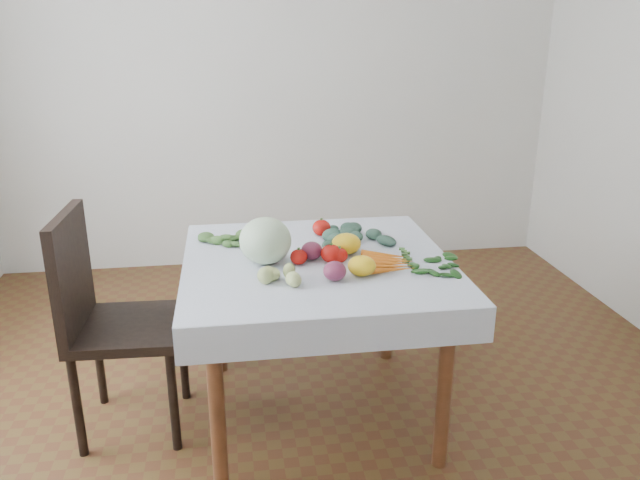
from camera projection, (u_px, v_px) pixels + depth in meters
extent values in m
plane|color=brown|center=(317.00, 411.00, 2.90)|extent=(4.00, 4.00, 0.00)
cube|color=silver|center=(276.00, 78.00, 4.33)|extent=(4.00, 0.04, 2.70)
cube|color=brown|center=(317.00, 265.00, 2.66)|extent=(1.00, 1.00, 0.04)
cylinder|color=brown|center=(217.00, 408.00, 2.31)|extent=(0.06, 0.06, 0.71)
cylinder|color=brown|center=(444.00, 389.00, 2.44)|extent=(0.06, 0.06, 0.71)
cylinder|color=brown|center=(218.00, 307.00, 3.14)|extent=(0.06, 0.06, 0.71)
cylinder|color=brown|center=(388.00, 297.00, 3.26)|extent=(0.06, 0.06, 0.71)
cube|color=white|center=(317.00, 260.00, 2.66)|extent=(1.12, 1.12, 0.01)
cube|color=black|center=(128.00, 328.00, 2.65)|extent=(0.47, 0.47, 0.04)
cube|color=black|center=(71.00, 272.00, 2.54)|extent=(0.06, 0.45, 0.49)
cylinder|color=black|center=(77.00, 407.00, 2.53)|extent=(0.04, 0.04, 0.46)
cylinder|color=black|center=(174.00, 402.00, 2.57)|extent=(0.04, 0.04, 0.46)
cylinder|color=black|center=(99.00, 359.00, 2.90)|extent=(0.04, 0.04, 0.46)
cylinder|color=black|center=(183.00, 355.00, 2.93)|extent=(0.04, 0.04, 0.46)
ellipsoid|color=silver|center=(265.00, 241.00, 2.59)|extent=(0.24, 0.24, 0.20)
ellipsoid|color=red|center=(321.00, 228.00, 2.94)|extent=(0.10, 0.10, 0.08)
ellipsoid|color=red|center=(331.00, 254.00, 2.61)|extent=(0.11, 0.11, 0.08)
ellipsoid|color=red|center=(339.00, 255.00, 2.61)|extent=(0.09, 0.09, 0.06)
ellipsoid|color=red|center=(299.00, 257.00, 2.59)|extent=(0.09, 0.09, 0.06)
ellipsoid|color=yellow|center=(346.00, 244.00, 2.71)|extent=(0.14, 0.14, 0.09)
ellipsoid|color=yellow|center=(362.00, 266.00, 2.48)|extent=(0.14, 0.14, 0.08)
ellipsoid|color=#5B1A3D|center=(312.00, 251.00, 2.64)|extent=(0.11, 0.11, 0.08)
ellipsoid|color=#5B1A3D|center=(335.00, 271.00, 2.42)|extent=(0.12, 0.12, 0.08)
ellipsoid|color=#CBDB7E|center=(278.00, 277.00, 2.40)|extent=(0.06, 0.06, 0.05)
ellipsoid|color=#CBDB7E|center=(271.00, 276.00, 2.41)|extent=(0.06, 0.06, 0.05)
ellipsoid|color=#CBDB7E|center=(273.00, 280.00, 2.37)|extent=(0.06, 0.06, 0.05)
ellipsoid|color=#CBDB7E|center=(285.00, 274.00, 2.42)|extent=(0.06, 0.06, 0.05)
ellipsoid|color=#CBDB7E|center=(257.00, 277.00, 2.39)|extent=(0.06, 0.06, 0.05)
ellipsoid|color=#CBDB7E|center=(289.00, 281.00, 2.36)|extent=(0.06, 0.06, 0.05)
cone|color=orange|center=(384.00, 255.00, 2.66)|extent=(0.20, 0.10, 0.03)
cone|color=orange|center=(386.00, 258.00, 2.63)|extent=(0.20, 0.09, 0.03)
cone|color=orange|center=(388.00, 261.00, 2.60)|extent=(0.20, 0.07, 0.03)
cone|color=orange|center=(390.00, 264.00, 2.57)|extent=(0.20, 0.05, 0.03)
cone|color=orange|center=(392.00, 266.00, 2.54)|extent=(0.20, 0.04, 0.03)
cone|color=orange|center=(394.00, 269.00, 2.51)|extent=(0.20, 0.04, 0.03)
ellipsoid|color=#3A5F4D|center=(358.00, 237.00, 2.86)|extent=(0.07, 0.07, 0.05)
ellipsoid|color=#3A5F4D|center=(346.00, 236.00, 2.87)|extent=(0.07, 0.07, 0.05)
ellipsoid|color=#3A5F4D|center=(355.00, 240.00, 2.82)|extent=(0.07, 0.07, 0.05)
ellipsoid|color=#3A5F4D|center=(358.00, 235.00, 2.89)|extent=(0.07, 0.07, 0.05)
ellipsoid|color=#3A5F4D|center=(340.00, 239.00, 2.84)|extent=(0.07, 0.07, 0.05)
ellipsoid|color=#3A5F4D|center=(367.00, 239.00, 2.84)|extent=(0.07, 0.07, 0.05)
ellipsoid|color=#3A5F4D|center=(345.00, 233.00, 2.91)|extent=(0.07, 0.07, 0.05)
ellipsoid|color=#3A5F4D|center=(346.00, 242.00, 2.79)|extent=(0.07, 0.07, 0.05)
ellipsoid|color=#3A5F4D|center=(371.00, 234.00, 2.90)|extent=(0.07, 0.07, 0.05)
ellipsoid|color=#3A5F4D|center=(329.00, 236.00, 2.87)|extent=(0.07, 0.07, 0.05)
ellipsoid|color=#3A5F4D|center=(368.00, 243.00, 2.78)|extent=(0.07, 0.07, 0.05)
ellipsoid|color=#3A5F4D|center=(356.00, 230.00, 2.96)|extent=(0.07, 0.07, 0.05)
ellipsoid|color=#3A5F4D|center=(329.00, 243.00, 2.79)|extent=(0.07, 0.07, 0.05)
ellipsoid|color=#3A5F4D|center=(384.00, 237.00, 2.85)|extent=(0.07, 0.07, 0.05)
ellipsoid|color=#3A5F4D|center=(329.00, 231.00, 2.94)|extent=(0.07, 0.07, 0.05)
ellipsoid|color=#3A5F4D|center=(354.00, 247.00, 2.73)|extent=(0.07, 0.07, 0.05)
ellipsoid|color=#194C18|center=(437.00, 265.00, 2.57)|extent=(0.06, 0.04, 0.01)
ellipsoid|color=#194C18|center=(427.00, 265.00, 2.57)|extent=(0.06, 0.04, 0.01)
ellipsoid|color=#194C18|center=(438.00, 268.00, 2.54)|extent=(0.06, 0.04, 0.01)
ellipsoid|color=#194C18|center=(433.00, 263.00, 2.60)|extent=(0.06, 0.04, 0.01)
ellipsoid|color=#194C18|center=(425.00, 268.00, 2.54)|extent=(0.06, 0.04, 0.01)
ellipsoid|color=#194C18|center=(446.00, 266.00, 2.57)|extent=(0.06, 0.04, 0.01)
ellipsoid|color=#194C18|center=(421.00, 262.00, 2.60)|extent=(0.06, 0.04, 0.01)
ellipsoid|color=#194C18|center=(436.00, 271.00, 2.51)|extent=(0.06, 0.04, 0.01)
ellipsoid|color=#194C18|center=(443.00, 261.00, 2.61)|extent=(0.06, 0.04, 0.01)
ellipsoid|color=#194C18|center=(413.00, 267.00, 2.56)|extent=(0.06, 0.04, 0.01)
ellipsoid|color=#194C18|center=(453.00, 270.00, 2.53)|extent=(0.06, 0.04, 0.01)
ellipsoid|color=#194C18|center=(425.00, 259.00, 2.64)|extent=(0.06, 0.04, 0.01)
ellipsoid|color=#194C18|center=(422.00, 273.00, 2.49)|extent=(0.06, 0.04, 0.01)
ellipsoid|color=#194C18|center=(458.00, 263.00, 2.59)|extent=(0.06, 0.04, 0.01)
ellipsoid|color=#194C18|center=(406.00, 262.00, 2.61)|extent=(0.06, 0.04, 0.01)
ellipsoid|color=#194C18|center=(448.00, 275.00, 2.47)|extent=(0.06, 0.04, 0.01)
ellipsoid|color=#477937|center=(228.00, 240.00, 2.85)|extent=(0.06, 0.06, 0.03)
ellipsoid|color=#477937|center=(219.00, 240.00, 2.85)|extent=(0.06, 0.06, 0.03)
ellipsoid|color=#477937|center=(225.00, 243.00, 2.82)|extent=(0.06, 0.06, 0.03)
ellipsoid|color=#477937|center=(230.00, 238.00, 2.88)|extent=(0.06, 0.06, 0.03)
ellipsoid|color=#477937|center=(212.00, 242.00, 2.82)|extent=(0.06, 0.06, 0.03)
ellipsoid|color=#477937|center=(237.00, 242.00, 2.83)|extent=(0.06, 0.06, 0.03)
ellipsoid|color=#477937|center=(218.00, 237.00, 2.89)|extent=(0.06, 0.06, 0.03)
ellipsoid|color=#477937|center=(217.00, 246.00, 2.78)|extent=(0.06, 0.06, 0.03)
ellipsoid|color=#477937|center=(243.00, 237.00, 2.89)|extent=(0.06, 0.06, 0.03)
ellipsoid|color=#477937|center=(202.00, 240.00, 2.85)|extent=(0.06, 0.06, 0.03)
ellipsoid|color=#477937|center=(237.00, 246.00, 2.78)|extent=(0.06, 0.06, 0.03)
ellipsoid|color=#477937|center=(230.00, 233.00, 2.94)|extent=(0.06, 0.06, 0.03)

